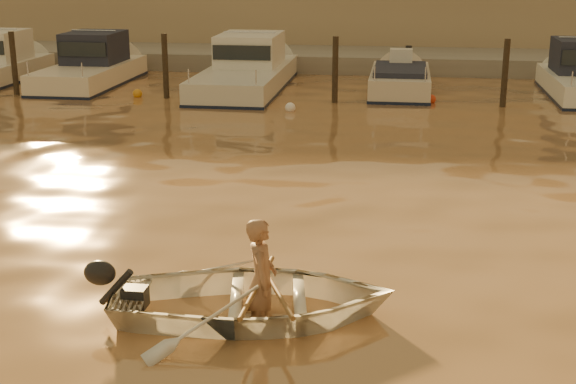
% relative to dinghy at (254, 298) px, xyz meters
% --- Properties ---
extents(ground_plane, '(160.00, 160.00, 0.00)m').
position_rel_dinghy_xyz_m(ground_plane, '(-0.11, 1.31, -0.25)').
color(ground_plane, '#91613A').
rests_on(ground_plane, ground).
extents(dinghy, '(3.91, 3.07, 0.73)m').
position_rel_dinghy_xyz_m(dinghy, '(0.00, 0.00, 0.00)').
color(dinghy, silver).
rests_on(dinghy, ground_plane).
extents(person, '(0.47, 0.64, 1.60)m').
position_rel_dinghy_xyz_m(person, '(0.10, 0.02, 0.25)').
color(person, '#936649').
rests_on(person, dinghy).
extents(outboard_motor, '(0.95, 0.54, 0.70)m').
position_rel_dinghy_xyz_m(outboard_motor, '(-1.48, -0.24, 0.03)').
color(outboard_motor, black).
rests_on(outboard_motor, dinghy).
extents(oar_port, '(0.82, 1.98, 0.13)m').
position_rel_dinghy_xyz_m(oar_port, '(0.25, 0.04, 0.17)').
color(oar_port, brown).
rests_on(oar_port, dinghy).
extents(oar_starboard, '(0.09, 2.10, 0.13)m').
position_rel_dinghy_xyz_m(oar_starboard, '(0.05, 0.01, 0.17)').
color(oar_starboard, brown).
rests_on(oar_starboard, dinghy).
extents(moored_boat_1, '(2.22, 6.62, 1.75)m').
position_rel_dinghy_xyz_m(moored_boat_1, '(-8.98, 17.31, 0.38)').
color(moored_boat_1, '#EEDFC7').
rests_on(moored_boat_1, ground_plane).
extents(moored_boat_2, '(2.50, 8.31, 1.75)m').
position_rel_dinghy_xyz_m(moored_boat_2, '(-3.49, 17.31, 0.38)').
color(moored_boat_2, silver).
rests_on(moored_boat_2, ground_plane).
extents(moored_boat_3, '(1.88, 5.50, 0.95)m').
position_rel_dinghy_xyz_m(moored_boat_3, '(1.63, 17.31, -0.02)').
color(moored_boat_3, beige).
rests_on(moored_boat_3, ground_plane).
extents(piling_0, '(0.18, 0.18, 2.20)m').
position_rel_dinghy_xyz_m(piling_0, '(-10.61, 15.11, 0.65)').
color(piling_0, '#2D2319').
rests_on(piling_0, ground_plane).
extents(piling_1, '(0.18, 0.18, 2.20)m').
position_rel_dinghy_xyz_m(piling_1, '(-5.61, 15.11, 0.65)').
color(piling_1, '#2D2319').
rests_on(piling_1, ground_plane).
extents(piling_2, '(0.18, 0.18, 2.20)m').
position_rel_dinghy_xyz_m(piling_2, '(-0.31, 15.11, 0.65)').
color(piling_2, '#2D2319').
rests_on(piling_2, ground_plane).
extents(piling_3, '(0.18, 0.18, 2.20)m').
position_rel_dinghy_xyz_m(piling_3, '(4.69, 15.11, 0.65)').
color(piling_3, '#2D2319').
rests_on(piling_3, ground_plane).
extents(fender_b, '(0.30, 0.30, 0.30)m').
position_rel_dinghy_xyz_m(fender_b, '(-6.59, 15.20, -0.15)').
color(fender_b, orange).
rests_on(fender_b, ground_plane).
extents(fender_c, '(0.30, 0.30, 0.30)m').
position_rel_dinghy_xyz_m(fender_c, '(-1.46, 13.54, -0.15)').
color(fender_c, white).
rests_on(fender_c, ground_plane).
extents(fender_d, '(0.30, 0.30, 0.30)m').
position_rel_dinghy_xyz_m(fender_d, '(2.60, 15.51, -0.15)').
color(fender_d, red).
rests_on(fender_d, ground_plane).
extents(quay, '(52.00, 4.00, 1.00)m').
position_rel_dinghy_xyz_m(quay, '(-0.11, 22.81, -0.10)').
color(quay, gray).
rests_on(quay, ground_plane).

